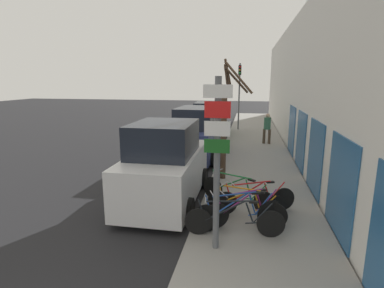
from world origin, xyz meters
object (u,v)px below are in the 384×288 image
(parked_car_1, at_px, (197,135))
(traffic_light, at_px, (239,88))
(bicycle_3, at_px, (245,206))
(bicycle_5, at_px, (237,194))
(bicycle_4, at_px, (255,199))
(bicycle_2, at_px, (247,209))
(street_tree, at_px, (226,122))
(signpost, at_px, (217,159))
(parked_car_2, at_px, (209,121))
(bicycle_1, at_px, (239,214))
(pedestrian_near, at_px, (267,126))
(bicycle_0, at_px, (234,220))
(parked_car_0, at_px, (166,166))

(parked_car_1, bearing_deg, traffic_light, 79.61)
(bicycle_3, relative_size, bicycle_5, 0.97)
(bicycle_5, bearing_deg, bicycle_4, -83.62)
(bicycle_2, xyz_separation_m, street_tree, (-0.81, 3.40, 1.63))
(signpost, relative_size, parked_car_1, 0.72)
(street_tree, bearing_deg, parked_car_2, 101.33)
(bicycle_1, height_order, pedestrian_near, pedestrian_near)
(signpost, height_order, bicycle_0, signpost)
(bicycle_1, relative_size, bicycle_5, 1.04)
(bicycle_2, height_order, street_tree, street_tree)
(signpost, bearing_deg, parked_car_2, 98.19)
(signpost, relative_size, parked_car_0, 0.82)
(bicycle_4, relative_size, traffic_light, 0.46)
(signpost, relative_size, bicycle_3, 1.77)
(bicycle_3, xyz_separation_m, street_tree, (-0.77, 3.20, 1.63))
(bicycle_2, bearing_deg, parked_car_1, -8.75)
(pedestrian_near, bearing_deg, parked_car_0, -104.67)
(bicycle_1, distance_m, traffic_light, 14.76)
(parked_car_0, bearing_deg, bicycle_4, -13.84)
(bicycle_4, bearing_deg, parked_car_0, 55.80)
(parked_car_2, bearing_deg, signpost, -83.99)
(bicycle_0, height_order, bicycle_4, bicycle_0)
(bicycle_0, xyz_separation_m, street_tree, (-0.54, 4.05, 1.62))
(parked_car_1, bearing_deg, bicycle_5, -68.31)
(bicycle_3, distance_m, parked_car_1, 6.84)
(parked_car_1, bearing_deg, bicycle_0, -72.34)
(traffic_light, bearing_deg, bicycle_1, -87.84)
(bicycle_2, height_order, parked_car_1, parked_car_1)
(bicycle_0, height_order, street_tree, street_tree)
(bicycle_2, relative_size, bicycle_3, 0.99)
(signpost, bearing_deg, street_tree, 92.37)
(bicycle_4, xyz_separation_m, pedestrian_near, (0.76, 8.98, 0.58))
(signpost, relative_size, bicycle_5, 1.71)
(bicycle_0, bearing_deg, pedestrian_near, -13.03)
(bicycle_3, relative_size, parked_car_0, 0.46)
(bicycle_3, bearing_deg, parked_car_2, 32.56)
(bicycle_0, xyz_separation_m, parked_car_0, (-2.10, 1.95, 0.56))
(parked_car_0, relative_size, parked_car_2, 0.95)
(bicycle_1, distance_m, street_tree, 4.12)
(bicycle_4, relative_size, parked_car_0, 0.49)
(bicycle_2, height_order, bicycle_5, bicycle_5)
(pedestrian_near, distance_m, street_tree, 6.58)
(parked_car_0, xyz_separation_m, traffic_light, (1.63, 12.90, 1.96))
(signpost, xyz_separation_m, bicycle_3, (0.57, 1.41, -1.52))
(traffic_light, bearing_deg, bicycle_2, -87.04)
(bicycle_3, bearing_deg, bicycle_4, -6.97)
(bicycle_1, height_order, parked_car_2, parked_car_2)
(bicycle_0, relative_size, street_tree, 0.54)
(signpost, height_order, traffic_light, traffic_light)
(bicycle_1, xyz_separation_m, street_tree, (-0.63, 3.74, 1.60))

